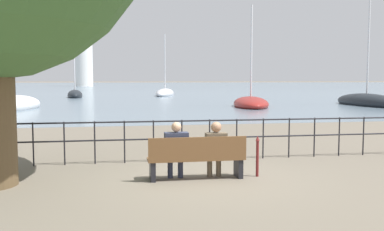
# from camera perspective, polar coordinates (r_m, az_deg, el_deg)

# --- Properties ---
(ground_plane) EXTENTS (1000.00, 1000.00, 0.00)m
(ground_plane) POSITION_cam_1_polar(r_m,az_deg,el_deg) (9.00, 0.56, -8.42)
(ground_plane) COLOR #706656
(harbor_water) EXTENTS (600.00, 300.00, 0.01)m
(harbor_water) POSITION_cam_1_polar(r_m,az_deg,el_deg) (169.10, -9.52, 4.04)
(harbor_water) COLOR slate
(harbor_water) RESTS_ON ground_plane
(park_bench) EXTENTS (2.02, 0.45, 0.90)m
(park_bench) POSITION_cam_1_polar(r_m,az_deg,el_deg) (8.84, 0.64, -5.73)
(park_bench) COLOR brown
(park_bench) RESTS_ON ground_plane
(seated_person_left) EXTENTS (0.48, 0.35, 1.20)m
(seated_person_left) POSITION_cam_1_polar(r_m,az_deg,el_deg) (8.82, -2.13, -4.32)
(seated_person_left) COLOR #2D3347
(seated_person_left) RESTS_ON ground_plane
(seated_person_right) EXTENTS (0.43, 0.35, 1.19)m
(seated_person_right) POSITION_cam_1_polar(r_m,az_deg,el_deg) (8.97, 3.18, -4.18)
(seated_person_right) COLOR brown
(seated_person_right) RESTS_ON ground_plane
(promenade_railing) EXTENTS (15.80, 0.04, 1.05)m
(promenade_railing) POSITION_cam_1_polar(r_m,az_deg,el_deg) (10.79, -1.36, -2.46)
(promenade_railing) COLOR black
(promenade_railing) RESTS_ON ground_plane
(closed_umbrella) EXTENTS (0.09, 0.09, 0.87)m
(closed_umbrella) POSITION_cam_1_polar(r_m,az_deg,el_deg) (9.21, 8.72, -5.08)
(closed_umbrella) COLOR maroon
(closed_umbrella) RESTS_ON ground_plane
(sailboat_0) EXTENTS (2.57, 8.29, 11.15)m
(sailboat_0) POSITION_cam_1_polar(r_m,az_deg,el_deg) (36.88, 22.25, 1.73)
(sailboat_0) COLOR black
(sailboat_0) RESTS_ON ground_plane
(sailboat_1) EXTENTS (4.05, 7.55, 8.00)m
(sailboat_1) POSITION_cam_1_polar(r_m,az_deg,el_deg) (32.99, 7.84, 1.61)
(sailboat_1) COLOR maroon
(sailboat_1) RESTS_ON ground_plane
(sailboat_2) EXTENTS (2.18, 5.56, 10.47)m
(sailboat_2) POSITION_cam_1_polar(r_m,az_deg,el_deg) (51.35, -15.34, 2.71)
(sailboat_2) COLOR black
(sailboat_2) RESTS_ON ground_plane
(sailboat_3) EXTENTS (4.05, 8.28, 8.27)m
(sailboat_3) POSITION_cam_1_polar(r_m,az_deg,el_deg) (55.19, -3.62, 2.96)
(sailboat_3) COLOR silver
(sailboat_3) RESTS_ON ground_plane
(sailboat_4) EXTENTS (4.16, 7.14, 12.51)m
(sailboat_4) POSITION_cam_1_polar(r_m,az_deg,el_deg) (31.80, -22.86, 1.34)
(sailboat_4) COLOR white
(sailboat_4) RESTS_ON ground_plane
(harbor_lighthouse) EXTENTS (5.35, 5.35, 19.22)m
(harbor_lighthouse) POSITION_cam_1_polar(r_m,az_deg,el_deg) (138.96, -14.22, 7.49)
(harbor_lighthouse) COLOR white
(harbor_lighthouse) RESTS_ON ground_plane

